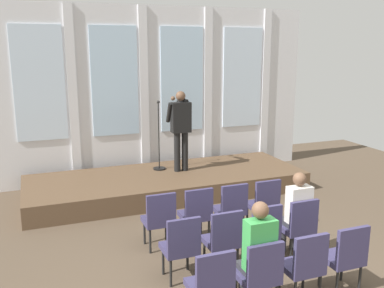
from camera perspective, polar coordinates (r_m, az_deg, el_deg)
rear_partition at (r=10.28m, az=-5.50°, el=6.85°), size 8.12×0.14×4.03m
stage_platform at (r=9.39m, az=-3.33°, el=-5.21°), size 5.92×2.09×0.41m
speaker at (r=9.34m, az=-1.53°, el=2.53°), size 0.51×0.69×1.77m
mic_stand at (r=9.62m, az=-4.39°, el=-1.42°), size 0.28×0.28×1.56m
chair_r0_c0 at (r=6.75m, az=-4.36°, el=-9.63°), size 0.46×0.44×0.94m
chair_r0_c1 at (r=6.94m, az=0.60°, el=-8.96°), size 0.46×0.44×0.94m
chair_r0_c2 at (r=7.17m, az=5.25°, el=-8.26°), size 0.46×0.44×0.94m
chair_r0_c3 at (r=7.45m, az=9.56°, el=-7.57°), size 0.46×0.44×0.94m
chair_r1_c0 at (r=5.87m, az=-1.45°, el=-13.19°), size 0.46×0.44×0.94m
chair_r1_c1 at (r=6.08m, az=4.18°, el=-12.24°), size 0.46×0.44×0.94m
chair_r1_c2 at (r=6.35m, az=9.34°, el=-11.27°), size 0.46×0.44×0.94m
chair_r1_c3 at (r=6.66m, az=14.03°, el=-10.30°), size 0.46×0.44×0.94m
audience_r1_c3 at (r=6.65m, az=13.72°, el=-8.48°), size 0.36×0.39×1.32m
chair_r2_c0 at (r=5.04m, az=2.60°, el=-17.90°), size 0.46×0.44×0.94m
chair_r2_c1 at (r=5.29m, az=9.03°, el=-16.49°), size 0.46×0.44×0.94m
audience_r2_c1 at (r=5.24m, az=8.68°, el=-13.89°), size 0.36×0.39×1.39m
chair_r2_c2 at (r=5.59m, az=14.73°, el=-15.04°), size 0.46×0.44×0.94m
chair_r2_c3 at (r=5.95m, az=19.74°, el=-13.64°), size 0.46×0.44×0.94m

